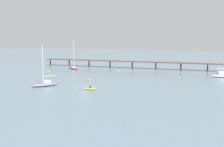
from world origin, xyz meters
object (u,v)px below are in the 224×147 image
(pier, at_px, (191,61))
(mooring_buoy_far, at_px, (119,71))
(mooring_buoy_near, at_px, (179,78))
(mooring_buoy_inner, at_px, (49,72))
(sailboat_gray, at_px, (45,84))
(sailboat_red, at_px, (74,67))
(dinghy_yellow, at_px, (90,89))
(sailboat_white, at_px, (224,75))
(mooring_buoy_outer, at_px, (89,80))

(pier, distance_m, mooring_buoy_far, 27.10)
(mooring_buoy_near, bearing_deg, mooring_buoy_inner, -173.66)
(mooring_buoy_near, xyz_separation_m, mooring_buoy_far, (-22.57, 6.91, -0.03))
(sailboat_gray, xyz_separation_m, mooring_buoy_far, (4.80, 33.27, -0.34))
(sailboat_red, xyz_separation_m, mooring_buoy_near, (42.05, -7.51, -0.31))
(dinghy_yellow, bearing_deg, sailboat_red, 129.63)
(mooring_buoy_inner, bearing_deg, dinghy_yellow, -35.15)
(mooring_buoy_inner, distance_m, mooring_buoy_far, 24.26)
(sailboat_white, xyz_separation_m, mooring_buoy_inner, (-55.05, -15.03, -0.46))
(dinghy_yellow, relative_size, mooring_buoy_inner, 4.91)
(pier, height_order, mooring_buoy_near, pier)
(mooring_buoy_near, bearing_deg, mooring_buoy_far, 162.97)
(dinghy_yellow, bearing_deg, mooring_buoy_outer, 122.20)
(pier, distance_m, sailboat_gray, 55.67)
(mooring_buoy_far, bearing_deg, sailboat_gray, -98.21)
(mooring_buoy_outer, bearing_deg, pier, 59.72)
(pier, height_order, sailboat_gray, sailboat_gray)
(dinghy_yellow, relative_size, mooring_buoy_near, 4.25)
(sailboat_gray, relative_size, sailboat_red, 0.94)
(sailboat_white, height_order, mooring_buoy_inner, sailboat_white)
(sailboat_gray, relative_size, mooring_buoy_inner, 17.37)
(pier, bearing_deg, sailboat_red, -160.36)
(sailboat_white, distance_m, dinghy_yellow, 44.00)
(sailboat_red, bearing_deg, mooring_buoy_outer, -47.16)
(sailboat_red, bearing_deg, mooring_buoy_far, -1.74)
(pier, xyz_separation_m, sailboat_white, (11.80, -12.16, -2.98))
(sailboat_gray, relative_size, dinghy_yellow, 3.54)
(sailboat_red, relative_size, mooring_buoy_outer, 20.49)
(sailboat_gray, relative_size, mooring_buoy_outer, 19.32)
(sailboat_white, relative_size, mooring_buoy_far, 17.41)
(mooring_buoy_inner, bearing_deg, mooring_buoy_far, 29.04)
(mooring_buoy_inner, bearing_deg, sailboat_white, 15.27)
(sailboat_red, bearing_deg, mooring_buoy_near, -10.12)
(dinghy_yellow, height_order, mooring_buoy_inner, dinghy_yellow)
(sailboat_red, bearing_deg, dinghy_yellow, -50.37)
(sailboat_red, bearing_deg, sailboat_white, 2.85)
(pier, xyz_separation_m, dinghy_yellow, (-14.50, -47.43, -3.52))
(sailboat_gray, distance_m, mooring_buoy_inner, 27.05)
(sailboat_red, xyz_separation_m, mooring_buoy_far, (19.47, -0.59, -0.34))
(sailboat_gray, xyz_separation_m, sailboat_red, (-14.67, 33.87, 0.00))
(mooring_buoy_near, distance_m, mooring_buoy_outer, 26.11)
(sailboat_gray, distance_m, mooring_buoy_outer, 13.32)
(mooring_buoy_inner, relative_size, mooring_buoy_outer, 1.11)
(pier, bearing_deg, mooring_buoy_outer, -120.28)
(sailboat_red, xyz_separation_m, sailboat_white, (53.31, 2.66, 0.10))
(pier, bearing_deg, sailboat_white, -45.85)
(mooring_buoy_far, bearing_deg, pier, 34.97)
(dinghy_yellow, height_order, mooring_buoy_far, dinghy_yellow)
(sailboat_red, distance_m, sailboat_white, 53.38)
(sailboat_gray, height_order, mooring_buoy_far, sailboat_gray)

